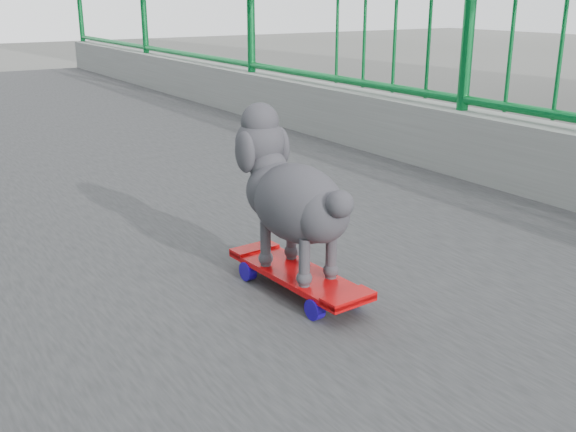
# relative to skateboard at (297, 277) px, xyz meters

# --- Properties ---
(skateboard) EXTENTS (0.18, 0.51, 0.07)m
(skateboard) POSITION_rel_skateboard_xyz_m (0.00, 0.00, 0.00)
(skateboard) COLOR red
(skateboard) RESTS_ON footbridge
(poodle) EXTENTS (0.23, 0.50, 0.42)m
(poodle) POSITION_rel_skateboard_xyz_m (-0.00, 0.03, 0.24)
(poodle) COLOR #2C292E
(poodle) RESTS_ON skateboard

